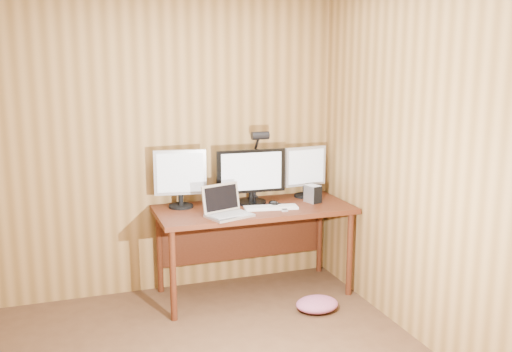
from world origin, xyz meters
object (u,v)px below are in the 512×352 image
desk_lamp (258,155)px  monitor_left (180,177)px  monitor_center (251,175)px  speaker (318,191)px  laptop (226,208)px  mouse (274,203)px  monitor_right (305,170)px  keyboard (271,207)px  desk (251,219)px  hard_drive (313,194)px  phone (284,209)px

desk_lamp → monitor_left: bearing=166.7°
monitor_center → speaker: 0.65m
monitor_left → laptop: bearing=-43.4°
mouse → speaker: size_ratio=1.00×
monitor_left → desk_lamp: bearing=12.1°
monitor_right → keyboard: (-0.43, -0.29, -0.23)m
monitor_left → monitor_right: bearing=9.5°
monitor_center → desk_lamp: desk_lamp is taller
desk → monitor_right: size_ratio=3.59×
monitor_center → keyboard: monitor_center is taller
desk → speaker: speaker is taller
monitor_left → laptop: size_ratio=1.20×
monitor_right → laptop: (-0.83, -0.37, -0.18)m
laptop → keyboard: (0.40, 0.08, -0.05)m
mouse → hard_drive: hard_drive is taller
mouse → speaker: speaker is taller
keyboard → mouse: size_ratio=3.85×
keyboard → speaker: size_ratio=3.85×
monitor_left → hard_drive: (1.09, -0.20, -0.18)m
desk → mouse: 0.24m
phone → laptop: bearing=-162.8°
desk → hard_drive: size_ratio=10.32×
keyboard → hard_drive: (0.41, 0.08, 0.06)m
mouse → hard_drive: (0.36, 0.01, 0.05)m
hard_drive → mouse: bearing=165.1°
laptop → hard_drive: bearing=-6.9°
desk_lamp → speaker: bearing=-26.9°
monitor_center → phone: size_ratio=5.37×
monitor_center → monitor_right: 0.53m
monitor_left → phone: bearing=-16.0°
desk_lamp → laptop: bearing=-151.5°
hard_drive → desk: bearing=154.3°
monitor_center → keyboard: bearing=-64.8°
monitor_center → mouse: monitor_center is taller
keyboard → hard_drive: bearing=20.7°
laptop → hard_drive: (0.81, 0.16, 0.01)m
keyboard → phone: 0.12m
monitor_right → hard_drive: (-0.02, -0.21, -0.17)m
desk → monitor_right: bearing=12.9°
monitor_center → keyboard: (0.10, -0.22, -0.23)m
hard_drive → phone: 0.37m
monitor_left → desk_lamp: desk_lamp is taller
mouse → phone: size_ratio=1.07×
monitor_center → monitor_left: monitor_left is taller
monitor_left → speaker: monitor_left is taller
desk → mouse: bearing=-29.8°
monitor_left → keyboard: bearing=-13.4°
mouse → hard_drive: size_ratio=0.75×
monitor_right → mouse: size_ratio=3.80×
monitor_right → laptop: bearing=-162.8°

